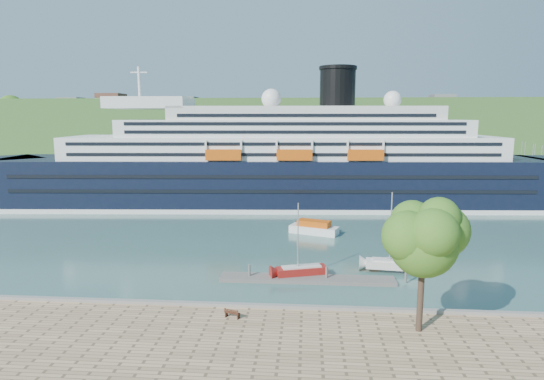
% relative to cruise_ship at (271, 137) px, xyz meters
% --- Properties ---
extents(ground, '(400.00, 400.00, 0.00)m').
position_rel_cruise_ship_xyz_m(ground, '(3.68, -51.25, -13.60)').
color(ground, '#315756').
rests_on(ground, ground).
extents(far_hillside, '(400.00, 50.00, 24.00)m').
position_rel_cruise_ship_xyz_m(far_hillside, '(3.68, 93.75, -1.60)').
color(far_hillside, '#386327').
rests_on(far_hillside, ground).
extents(quay_coping, '(220.00, 0.50, 0.30)m').
position_rel_cruise_ship_xyz_m(quay_coping, '(3.68, -51.45, -12.45)').
color(quay_coping, slate).
rests_on(quay_coping, promenade).
extents(cruise_ship, '(121.99, 25.47, 27.19)m').
position_rel_cruise_ship_xyz_m(cruise_ship, '(0.00, 0.00, 0.00)').
color(cruise_ship, black).
rests_on(cruise_ship, ground).
extents(park_bench, '(1.48, 0.98, 0.88)m').
position_rel_cruise_ship_xyz_m(park_bench, '(0.98, -53.68, -12.16)').
color(park_bench, '#4C2615').
rests_on(park_bench, promenade).
extents(promenade_tree, '(6.96, 6.96, 11.54)m').
position_rel_cruise_ship_xyz_m(promenade_tree, '(15.96, -54.86, -6.83)').
color(promenade_tree, '#356A1C').
rests_on(promenade_tree, promenade).
extents(floating_pontoon, '(18.89, 2.38, 0.42)m').
position_rel_cruise_ship_xyz_m(floating_pontoon, '(7.20, -41.92, -13.39)').
color(floating_pontoon, slate).
rests_on(floating_pontoon, ground).
extents(sailboat_red, '(6.48, 3.50, 8.07)m').
position_rel_cruise_ship_xyz_m(sailboat_red, '(6.57, -40.95, -9.56)').
color(sailboat_red, maroon).
rests_on(sailboat_red, ground).
extents(sailboat_white_far, '(7.01, 2.62, 8.84)m').
position_rel_cruise_ship_xyz_m(sailboat_white_far, '(17.05, -38.35, -9.17)').
color(sailboat_white_far, silver).
rests_on(sailboat_white_far, ground).
extents(tender_launch, '(7.81, 4.89, 2.04)m').
position_rel_cruise_ship_xyz_m(tender_launch, '(8.22, -21.58, -12.58)').
color(tender_launch, '#C84C0B').
rests_on(tender_launch, ground).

